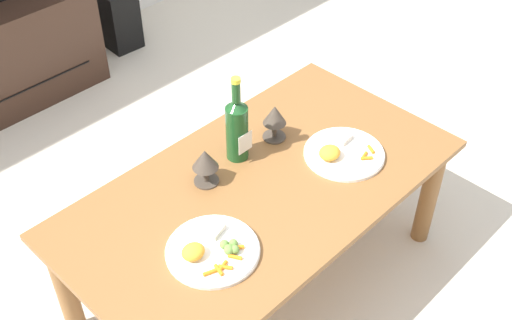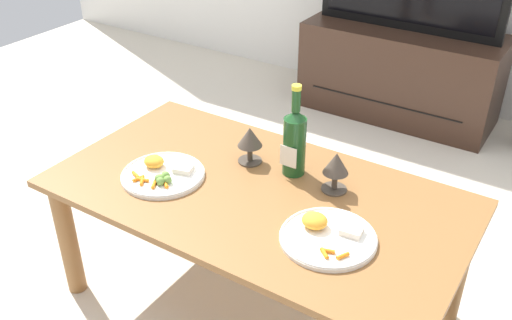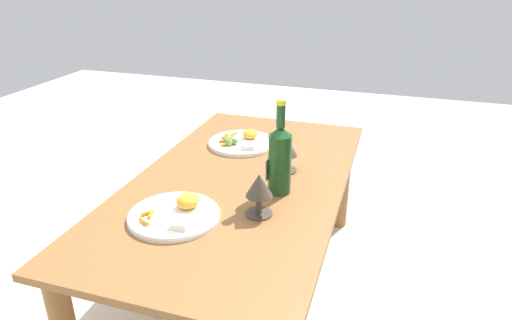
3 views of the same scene
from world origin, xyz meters
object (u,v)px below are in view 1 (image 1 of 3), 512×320
Objects in this scene: floor_speaker at (120,19)px; dinner_plate_right at (343,153)px; dining_table at (261,201)px; wine_bottle at (237,127)px; goblet_right at (275,117)px; goblet_left at (205,161)px; dinner_plate_left at (212,250)px.

floor_speaker is 1.98m from dinner_plate_right.
wine_bottle is (0.05, 0.16, 0.21)m from dining_table.
goblet_right is at bearing 33.52° from dining_table.
goblet_left is at bearing -172.99° from wine_bottle.
dinner_plate_right reaches higher than dining_table.
wine_bottle is 1.15× the size of dinner_plate_right.
wine_bottle is at bearing 172.99° from goblet_right.
goblet_right reaches higher than dinner_plate_right.
floor_speaker is at bearing 69.02° from wine_bottle.
dining_table is at bearing -107.69° from floor_speaker.
floor_speaker is at bearing 79.14° from dinner_plate_right.
floor_speaker is 1.23× the size of dinner_plate_right.
floor_speaker is at bearing 64.38° from goblet_left.
dinner_plate_right reaches higher than dinner_plate_left.
goblet_left is (-0.17, -0.02, -0.04)m from wine_bottle.
dining_table is 0.34m from dinner_plate_right.
wine_bottle is 2.41× the size of goblet_left.
wine_bottle is at bearing 36.15° from dinner_plate_left.
dinner_plate_left is at bearing -143.85° from wine_bottle.
floor_speaker is 2.50× the size of goblet_right.
goblet_left reaches higher than floor_speaker.
floor_speaker is 1.82m from wine_bottle.
goblet_right is (0.17, -0.02, -0.04)m from wine_bottle.
dinner_plate_left reaches higher than dining_table.
goblet_left is at bearing 150.59° from dinner_plate_right.
dining_table is 0.27m from wine_bottle.
dinner_plate_right is at bearing -45.00° from wine_bottle.
floor_speaker is at bearing 69.43° from dining_table.
wine_bottle is 0.17m from goblet_left.
goblet_right is at bearing -102.65° from floor_speaker.
dinner_plate_left is (-0.32, -0.10, 0.09)m from dining_table.
dinner_plate_right is at bearing -29.41° from goblet_left.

